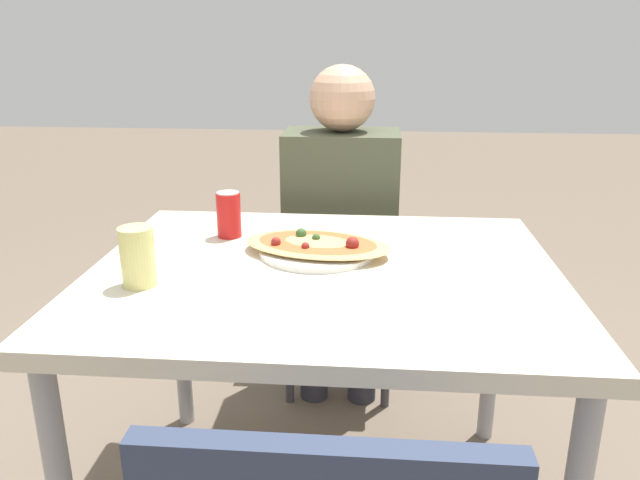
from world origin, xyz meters
The scene contains 6 objects.
dining_table centered at (0.00, 0.00, 0.66)m, with size 1.11×0.92×0.73m.
chair_far_seated centered at (0.01, 0.79, 0.51)m, with size 0.40×0.40×0.91m.
person_seated centered at (0.01, 0.67, 0.70)m, with size 0.39×0.27×1.17m.
pizza_main centered at (-0.03, 0.10, 0.75)m, with size 0.41×0.29×0.06m.
soda_can centered at (-0.28, 0.22, 0.79)m, with size 0.07×0.07×0.12m.
drink_glass centered at (-0.40, -0.14, 0.80)m, with size 0.08×0.08×0.13m.
Camera 1 is at (0.10, -1.39, 1.27)m, focal length 35.00 mm.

